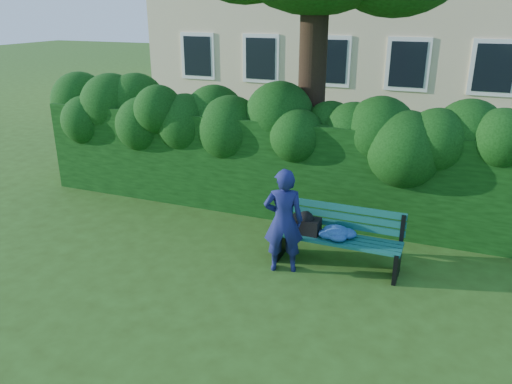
% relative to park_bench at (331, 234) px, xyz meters
% --- Properties ---
extents(ground, '(80.00, 80.00, 0.00)m').
position_rel_park_bench_xyz_m(ground, '(-1.25, -0.49, -0.50)').
color(ground, '#304D16').
rests_on(ground, ground).
extents(hedge, '(10.00, 1.00, 1.80)m').
position_rel_park_bench_xyz_m(hedge, '(-1.25, 1.71, 0.40)').
color(hedge, black).
rests_on(hedge, ground).
extents(park_bench, '(1.87, 0.57, 0.89)m').
position_rel_park_bench_xyz_m(park_bench, '(0.00, 0.00, 0.00)').
color(park_bench, '#115653').
rests_on(park_bench, ground).
extents(man_reading, '(0.66, 0.54, 1.57)m').
position_rel_park_bench_xyz_m(man_reading, '(-0.61, -0.43, 0.28)').
color(man_reading, navy).
rests_on(man_reading, ground).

